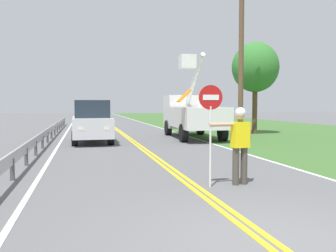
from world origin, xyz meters
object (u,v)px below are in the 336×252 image
oncoming_suv_nearest (91,121)px  utility_pole_near (241,58)px  flagger_worker (240,140)px  utility_bucket_truck (191,113)px  stop_sign_paddle (211,113)px  roadside_tree_verge (255,68)px

oncoming_suv_nearest → utility_pole_near: utility_pole_near is taller
flagger_worker → utility_bucket_truck: (2.46, 12.27, 0.35)m
stop_sign_paddle → flagger_worker: bearing=7.3°
utility_pole_near → roadside_tree_verge: (2.30, 2.91, -0.18)m
oncoming_suv_nearest → flagger_worker: bearing=-73.4°
utility_pole_near → roadside_tree_verge: 3.71m
utility_bucket_truck → flagger_worker: bearing=-101.3°
flagger_worker → roadside_tree_verge: roadside_tree_verge is taller
flagger_worker → stop_sign_paddle: (-0.76, -0.10, 0.66)m
flagger_worker → utility_bucket_truck: bearing=78.7°
utility_pole_near → utility_bucket_truck: bearing=153.2°
flagger_worker → utility_pole_near: 12.54m
flagger_worker → oncoming_suv_nearest: bearing=106.6°
utility_bucket_truck → utility_pole_near: (2.49, -1.26, 3.06)m
stop_sign_paddle → utility_pole_near: bearing=62.8°
oncoming_suv_nearest → roadside_tree_verge: bearing=17.2°
stop_sign_paddle → roadside_tree_verge: roadside_tree_verge is taller
flagger_worker → roadside_tree_verge: 16.02m
stop_sign_paddle → oncoming_suv_nearest: (-2.43, 10.78, -0.65)m
flagger_worker → oncoming_suv_nearest: 11.15m
utility_bucket_truck → oncoming_suv_nearest: bearing=-164.4°
utility_pole_near → oncoming_suv_nearest: bearing=-177.8°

